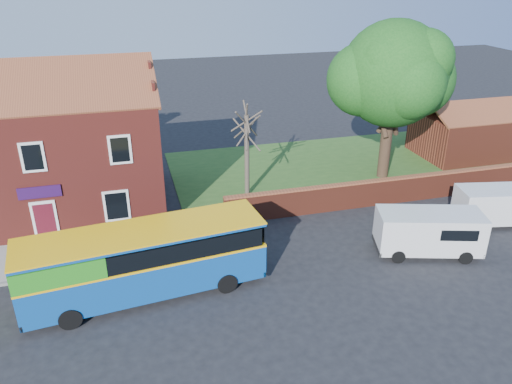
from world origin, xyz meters
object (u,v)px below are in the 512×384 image
object	(u,v)px
van_far	(501,204)
bus	(137,260)
van_near	(429,231)
large_tree	(393,77)

from	to	relation	value
van_far	bus	bearing A→B (deg)	-164.19
bus	van_far	size ratio (longest dim) A/B	2.07
van_near	large_tree	size ratio (longest dim) A/B	0.53
van_far	large_tree	size ratio (longest dim) A/B	0.49
van_far	large_tree	xyz separation A→B (m)	(-2.81, 7.78, 5.43)
large_tree	van_far	bearing A→B (deg)	-70.16
bus	van_near	distance (m)	13.71
bus	large_tree	distance (m)	19.42
van_near	large_tree	distance (m)	11.20
bus	van_far	distance (m)	19.26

